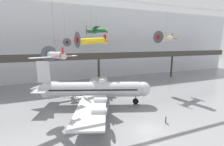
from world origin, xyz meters
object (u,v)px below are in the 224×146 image
object	(u,v)px
suspended_plane_green_biplane	(96,31)
suspended_plane_silver_racer	(56,55)
airliner_silver_main	(91,90)
info_sign_pedestal	(166,120)
suspended_plane_cream_biplane	(165,38)
suspended_plane_yellow_lowwing	(92,41)
suspended_plane_orange_highwing	(66,42)

from	to	relation	value
suspended_plane_green_biplane	suspended_plane_silver_racer	bearing A→B (deg)	63.67
suspended_plane_green_biplane	suspended_plane_silver_racer	world-z (taller)	suspended_plane_green_biplane
airliner_silver_main	info_sign_pedestal	distance (m)	15.98
suspended_plane_cream_biplane	airliner_silver_main	bearing A→B (deg)	-9.69
suspended_plane_yellow_lowwing	suspended_plane_silver_racer	size ratio (longest dim) A/B	0.85
suspended_plane_cream_biplane	suspended_plane_green_biplane	size ratio (longest dim) A/B	0.99
suspended_plane_yellow_lowwing	suspended_plane_cream_biplane	bearing A→B (deg)	160.43
suspended_plane_cream_biplane	info_sign_pedestal	world-z (taller)	suspended_plane_cream_biplane
airliner_silver_main	suspended_plane_yellow_lowwing	size ratio (longest dim) A/B	3.00
suspended_plane_yellow_lowwing	airliner_silver_main	bearing A→B (deg)	56.56
suspended_plane_cream_biplane	suspended_plane_yellow_lowwing	distance (m)	19.84
airliner_silver_main	suspended_plane_silver_racer	size ratio (longest dim) A/B	2.56
airliner_silver_main	suspended_plane_yellow_lowwing	world-z (taller)	suspended_plane_yellow_lowwing
suspended_plane_green_biplane	info_sign_pedestal	size ratio (longest dim) A/B	7.12
airliner_silver_main	suspended_plane_silver_racer	bearing A→B (deg)	-135.77
suspended_plane_yellow_lowwing	suspended_plane_silver_racer	distance (m)	11.38
suspended_plane_orange_highwing	suspended_plane_yellow_lowwing	world-z (taller)	suspended_plane_yellow_lowwing
suspended_plane_cream_biplane	suspended_plane_silver_racer	size ratio (longest dim) A/B	0.75
suspended_plane_orange_highwing	suspended_plane_cream_biplane	bearing A→B (deg)	60.48
suspended_plane_green_biplane	suspended_plane_yellow_lowwing	xyz separation A→B (m)	(-4.72, -13.94, -3.53)
airliner_silver_main	suspended_plane_silver_racer	distance (m)	10.91
suspended_plane_green_biplane	airliner_silver_main	bearing A→B (deg)	76.15
suspended_plane_silver_racer	suspended_plane_green_biplane	bearing A→B (deg)	-52.53
airliner_silver_main	suspended_plane_silver_racer	world-z (taller)	suspended_plane_silver_racer
suspended_plane_green_biplane	info_sign_pedestal	world-z (taller)	suspended_plane_green_biplane
suspended_plane_orange_highwing	suspended_plane_green_biplane	bearing A→B (deg)	108.14
suspended_plane_silver_racer	airliner_silver_main	bearing A→B (deg)	-86.12
suspended_plane_yellow_lowwing	suspended_plane_silver_racer	world-z (taller)	suspended_plane_yellow_lowwing
suspended_plane_orange_highwing	suspended_plane_silver_racer	size ratio (longest dim) A/B	0.79
suspended_plane_yellow_lowwing	info_sign_pedestal	world-z (taller)	suspended_plane_yellow_lowwing
suspended_plane_orange_highwing	info_sign_pedestal	xyz separation A→B (m)	(14.07, -25.66, -13.36)
suspended_plane_orange_highwing	info_sign_pedestal	size ratio (longest dim) A/B	7.40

